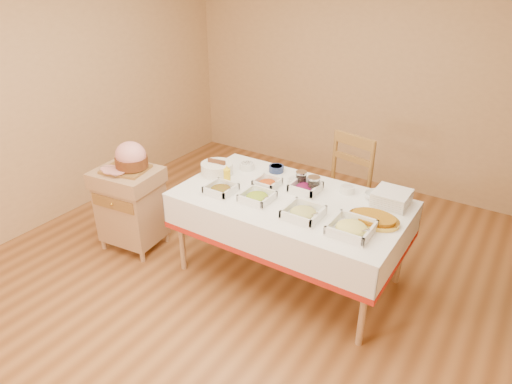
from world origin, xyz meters
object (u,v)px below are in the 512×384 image
Objects in this scene: dining_table at (290,215)px; mustard_bottle at (227,176)px; preserve_jar_left at (301,179)px; butcher_cart at (131,204)px; plate_stack at (392,198)px; brass_platter at (374,219)px; preserve_jar_right at (314,185)px; dining_chair at (340,191)px; ham_on_board at (130,159)px; bread_basket at (217,168)px.

mustard_bottle is (-0.56, -0.09, 0.24)m from dining_table.
dining_table is at bearing -80.34° from preserve_jar_left.
plate_stack is at bearing 18.39° from butcher_cart.
brass_platter is at bearing -93.64° from plate_stack.
preserve_jar_left is at bearing 33.31° from mustard_bottle.
preserve_jar_left is at bearing -173.81° from plate_stack.
preserve_jar_right reaches higher than brass_platter.
preserve_jar_right is (-0.02, -0.55, 0.28)m from dining_chair.
dining_chair is 0.59m from preserve_jar_left.
butcher_cart is 0.75× the size of dining_chair.
plate_stack is (1.26, 0.42, -0.03)m from mustard_bottle.
mustard_bottle is (0.86, 0.27, -0.06)m from ham_on_board.
brass_platter is at bearing 10.37° from butcher_cart.
preserve_jar_right is at bearing 19.77° from ham_on_board.
bread_basket reaches higher than butcher_cart.
ham_on_board is at bearing -165.92° from dining_table.
bread_basket reaches higher than plate_stack.
brass_platter is (1.45, -0.04, -0.03)m from bread_basket.
plate_stack is at bearing 86.36° from brass_platter.
butcher_cart is 2.81× the size of bread_basket.
ham_on_board is at bearing -162.78° from mustard_bottle.
butcher_cart is 5.86× the size of preserve_jar_right.
mustard_bottle is at bearing -161.58° from plate_stack.
brass_platter is (0.73, -0.25, -0.03)m from preserve_jar_left.
mustard_bottle reaches higher than bread_basket.
preserve_jar_left is 0.75m from plate_stack.
preserve_jar_right is 0.72m from mustard_bottle.
dining_chair reaches higher than dining_table.
mustard_bottle is 0.69× the size of plate_stack.
bread_basket is (-0.77, 0.04, 0.21)m from dining_table.
dining_chair is at bearing 144.88° from plate_stack.
preserve_jar_right is at bearing -166.87° from plate_stack.
brass_platter is at bearing 0.36° from dining_table.
ham_on_board is at bearing -156.22° from preserve_jar_left.
dining_table is 15.01× the size of preserve_jar_left.
dining_table is 1.51m from butcher_cart.
dining_table is 4.83× the size of brass_platter.
mustard_bottle is (-0.52, -0.34, 0.03)m from preserve_jar_left.
butcher_cart is at bearing -159.67° from preserve_jar_right.
brass_platter is (0.68, 0.00, 0.18)m from dining_table.
bread_basket is 1.07× the size of plate_stack.
preserve_jar_right is 0.74× the size of mustard_bottle.
preserve_jar_left is 0.16m from preserve_jar_right.
butcher_cart is 1.59m from preserve_jar_left.
dining_table is at bearing -99.36° from dining_chair.
bread_basket is at bearing 31.69° from ham_on_board.
dining_chair is 0.76m from plate_stack.
brass_platter is (1.24, 0.09, -0.06)m from mustard_bottle.
dining_table is 13.60× the size of preserve_jar_right.
plate_stack reaches higher than butcher_cart.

